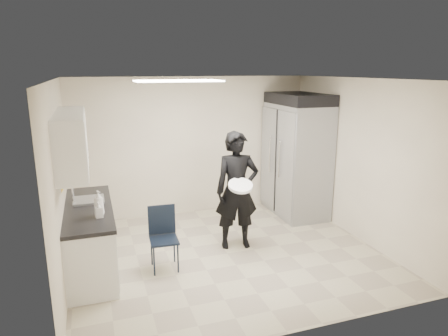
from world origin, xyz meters
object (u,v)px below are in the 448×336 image
object	(u,v)px
lower_counter	(90,239)
commercial_fridge	(296,160)
man_tuxedo	(237,191)
folding_chair	(164,240)

from	to	relation	value
lower_counter	commercial_fridge	size ratio (longest dim) A/B	0.90
commercial_fridge	man_tuxedo	size ratio (longest dim) A/B	1.15
commercial_fridge	folding_chair	bearing A→B (deg)	-153.03
commercial_fridge	folding_chair	size ratio (longest dim) A/B	2.44
commercial_fridge	man_tuxedo	distance (m)	1.92
commercial_fridge	man_tuxedo	xyz separation A→B (m)	(-1.60, -1.05, -0.13)
commercial_fridge	lower_counter	bearing A→B (deg)	-164.12
commercial_fridge	folding_chair	world-z (taller)	commercial_fridge
lower_counter	folding_chair	world-z (taller)	same
commercial_fridge	man_tuxedo	bearing A→B (deg)	-146.56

